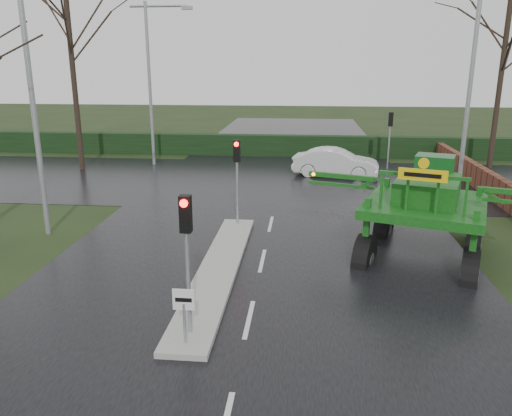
# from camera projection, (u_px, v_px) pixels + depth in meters

# --- Properties ---
(ground) EXTENTS (140.00, 140.00, 0.00)m
(ground) POSITION_uv_depth(u_px,v_px,m) (249.00, 320.00, 12.79)
(ground) COLOR black
(ground) RESTS_ON ground
(road_main) EXTENTS (14.00, 80.00, 0.02)m
(road_main) POSITION_uv_depth(u_px,v_px,m) (274.00, 211.00, 22.35)
(road_main) COLOR black
(road_main) RESTS_ON ground
(road_cross) EXTENTS (80.00, 12.00, 0.02)m
(road_cross) POSITION_uv_depth(u_px,v_px,m) (281.00, 181.00, 28.09)
(road_cross) COLOR black
(road_cross) RESTS_ON ground
(median_island) EXTENTS (1.20, 10.00, 0.16)m
(median_island) POSITION_uv_depth(u_px,v_px,m) (219.00, 269.00, 15.76)
(median_island) COLOR gray
(median_island) RESTS_ON ground
(hedge_row) EXTENTS (44.00, 0.90, 1.50)m
(hedge_row) POSITION_uv_depth(u_px,v_px,m) (286.00, 146.00, 35.54)
(hedge_row) COLOR black
(hedge_row) RESTS_ON ground
(brick_wall) EXTENTS (0.40, 20.00, 1.20)m
(brick_wall) POSITION_uv_depth(u_px,v_px,m) (475.00, 174.00, 26.94)
(brick_wall) COLOR #592D1E
(brick_wall) RESTS_ON ground
(keep_left_sign) EXTENTS (0.50, 0.07, 1.35)m
(keep_left_sign) POSITION_uv_depth(u_px,v_px,m) (184.00, 307.00, 11.19)
(keep_left_sign) COLOR gray
(keep_left_sign) RESTS_ON ground
(traffic_signal_near) EXTENTS (0.26, 0.33, 3.52)m
(traffic_signal_near) POSITION_uv_depth(u_px,v_px,m) (186.00, 236.00, 11.23)
(traffic_signal_near) COLOR gray
(traffic_signal_near) RESTS_ON ground
(traffic_signal_mid) EXTENTS (0.26, 0.33, 3.52)m
(traffic_signal_mid) POSITION_uv_depth(u_px,v_px,m) (237.00, 164.00, 19.36)
(traffic_signal_mid) COLOR gray
(traffic_signal_mid) RESTS_ON ground
(traffic_signal_far) EXTENTS (0.26, 0.33, 3.52)m
(traffic_signal_far) POSITION_uv_depth(u_px,v_px,m) (390.00, 128.00, 30.60)
(traffic_signal_far) COLOR gray
(traffic_signal_far) RESTS_ON ground
(street_light_left_near) EXTENTS (3.85, 0.30, 10.00)m
(street_light_left_near) POSITION_uv_depth(u_px,v_px,m) (37.00, 74.00, 17.65)
(street_light_left_near) COLOR gray
(street_light_left_near) RESTS_ON ground
(street_light_right) EXTENTS (3.85, 0.30, 10.00)m
(street_light_right) POSITION_uv_depth(u_px,v_px,m) (464.00, 72.00, 21.85)
(street_light_right) COLOR gray
(street_light_right) RESTS_ON ground
(street_light_left_far) EXTENTS (3.85, 0.30, 10.00)m
(street_light_left_far) POSITION_uv_depth(u_px,v_px,m) (154.00, 70.00, 31.04)
(street_light_left_far) COLOR gray
(street_light_left_far) RESTS_ON ground
(tree_left_far) EXTENTS (7.70, 7.70, 13.26)m
(tree_left_far) POSITION_uv_depth(u_px,v_px,m) (71.00, 50.00, 29.21)
(tree_left_far) COLOR black
(tree_left_far) RESTS_ON ground
(tree_right_far) EXTENTS (7.00, 7.00, 12.05)m
(tree_right_far) POSITION_uv_depth(u_px,v_px,m) (503.00, 61.00, 29.86)
(tree_right_far) COLOR black
(tree_right_far) RESTS_ON ground
(crop_sprayer) EXTENTS (7.71, 5.99, 4.53)m
(crop_sprayer) POSITION_uv_depth(u_px,v_px,m) (370.00, 197.00, 16.24)
(crop_sprayer) COLOR black
(crop_sprayer) RESTS_ON ground
(white_sedan) EXTENTS (5.14, 2.53, 1.62)m
(white_sedan) POSITION_uv_depth(u_px,v_px,m) (335.00, 176.00, 29.27)
(white_sedan) COLOR silver
(white_sedan) RESTS_ON ground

